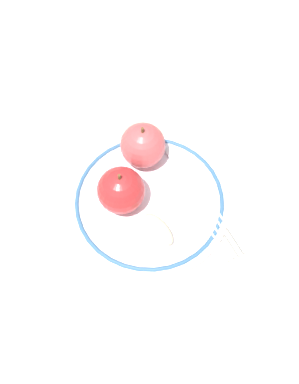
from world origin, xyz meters
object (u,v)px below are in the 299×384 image
at_px(plate, 150,201).
at_px(apple_second_whole, 143,145).
at_px(apple_red_whole, 121,190).
at_px(fork, 198,196).
at_px(napkin_folded, 268,162).
at_px(apple_slice_front, 159,229).

distance_m(plate, apple_second_whole, 0.08).
bearing_deg(apple_second_whole, apple_red_whole, 53.50).
height_order(plate, apple_second_whole, apple_second_whole).
relative_size(fork, napkin_folded, 1.22).
height_order(apple_slice_front, napkin_folded, apple_slice_front).
height_order(apple_red_whole, napkin_folded, apple_red_whole).
relative_size(apple_second_whole, napkin_folded, 0.47).
distance_m(apple_slice_front, fork, 0.08).
relative_size(apple_slice_front, fork, 0.29).
bearing_deg(apple_red_whole, apple_slice_front, 122.75).
bearing_deg(apple_second_whole, napkin_folded, 165.57).
distance_m(plate, fork, 0.07).
xyz_separation_m(apple_red_whole, apple_slice_front, (-0.04, 0.06, -0.02)).
distance_m(apple_red_whole, fork, 0.11).
relative_size(apple_slice_front, napkin_folded, 0.35).
bearing_deg(fork, napkin_folded, 93.18).
bearing_deg(apple_red_whole, napkin_folded, -176.20).
height_order(plate, napkin_folded, plate).
height_order(apple_second_whole, apple_slice_front, apple_second_whole).
height_order(apple_slice_front, fork, apple_slice_front).
bearing_deg(apple_slice_front, apple_second_whole, -26.83).
xyz_separation_m(plate, napkin_folded, (-0.19, -0.02, -0.01)).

